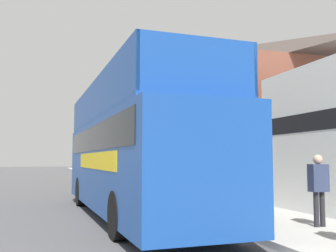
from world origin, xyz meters
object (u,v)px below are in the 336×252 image
object	(u,v)px
lamp_post_nearest	(219,96)
parked_car_ahead_of_bus	(107,179)
tour_bus	(131,156)
lamp_post_second	(138,125)
pedestrian_second	(318,183)
lamp_post_third	(110,134)

from	to	relation	value
lamp_post_nearest	parked_car_ahead_of_bus	bearing A→B (deg)	99.02
tour_bus	lamp_post_second	xyz separation A→B (m)	(2.07, 8.07, 1.69)
pedestrian_second	lamp_post_second	bearing A→B (deg)	97.57
tour_bus	lamp_post_nearest	distance (m)	3.23
lamp_post_second	parked_car_ahead_of_bus	bearing A→B (deg)	169.09
tour_bus	parked_car_ahead_of_bus	bearing A→B (deg)	84.34
lamp_post_second	lamp_post_third	bearing A→B (deg)	89.23
parked_car_ahead_of_bus	lamp_post_second	bearing A→B (deg)	-11.59
lamp_post_second	lamp_post_third	size ratio (longest dim) A/B	0.95
parked_car_ahead_of_bus	lamp_post_nearest	world-z (taller)	lamp_post_nearest
lamp_post_nearest	lamp_post_second	world-z (taller)	lamp_post_nearest
lamp_post_second	lamp_post_third	xyz separation A→B (m)	(0.13, 9.78, 0.16)
lamp_post_second	tour_bus	bearing A→B (deg)	-104.38
parked_car_ahead_of_bus	pedestrian_second	bearing A→B (deg)	-76.51
pedestrian_second	lamp_post_nearest	world-z (taller)	lamp_post_nearest
lamp_post_second	lamp_post_nearest	bearing A→B (deg)	-89.48
parked_car_ahead_of_bus	lamp_post_third	xyz separation A→B (m)	(1.64, 9.49, 2.94)
lamp_post_second	pedestrian_second	bearing A→B (deg)	-82.43
pedestrian_second	lamp_post_nearest	xyz separation A→B (m)	(-1.51, 2.23, 2.36)
parked_car_ahead_of_bus	pedestrian_second	world-z (taller)	pedestrian_second
pedestrian_second	lamp_post_third	world-z (taller)	lamp_post_third
tour_bus	lamp_post_second	size ratio (longest dim) A/B	2.25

